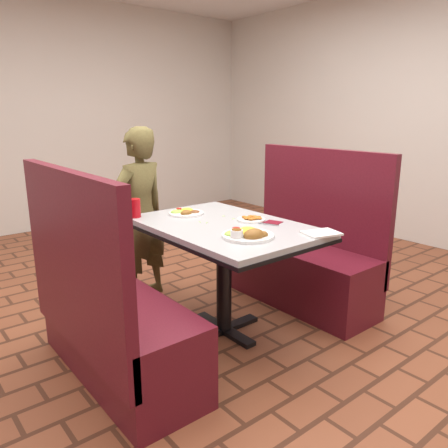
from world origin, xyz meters
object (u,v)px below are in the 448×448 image
at_px(diner_person, 140,215).
at_px(far_dinner_plate, 186,211).
at_px(booth_bench_right, 304,261).
at_px(dining_table, 224,239).
at_px(near_dinner_plate, 248,232).
at_px(plantain_plate, 251,219).
at_px(booth_bench_left, 111,321).
at_px(red_tumbler, 134,208).

bearing_deg(diner_person, far_dinner_plate, 88.91).
bearing_deg(booth_bench_right, far_dinner_plate, 155.20).
xyz_separation_m(dining_table, near_dinner_plate, (-0.09, -0.32, 0.13)).
bearing_deg(plantain_plate, booth_bench_right, 3.95).
height_order(booth_bench_left, near_dinner_plate, booth_bench_left).
bearing_deg(near_dinner_plate, dining_table, 74.33).
distance_m(dining_table, booth_bench_right, 0.86).
relative_size(plantain_plate, red_tumbler, 1.49).
bearing_deg(near_dinner_plate, booth_bench_left, 155.51).
height_order(booth_bench_right, plantain_plate, booth_bench_right).
distance_m(booth_bench_right, plantain_plate, 0.74).
distance_m(booth_bench_left, far_dinner_plate, 0.96).
distance_m(far_dinner_plate, plantain_plate, 0.48).
height_order(far_dinner_plate, red_tumbler, red_tumbler).
bearing_deg(dining_table, plantain_plate, -11.99).
bearing_deg(booth_bench_right, booth_bench_left, 180.00).
xyz_separation_m(diner_person, red_tumbler, (-0.22, -0.35, 0.14)).
relative_size(diner_person, red_tumbler, 10.71).
distance_m(booth_bench_left, booth_bench_right, 1.60).
bearing_deg(booth_bench_right, red_tumbler, 155.35).
distance_m(far_dinner_plate, red_tumbler, 0.35).
bearing_deg(red_tumbler, near_dinner_plate, -73.05).
bearing_deg(booth_bench_left, red_tumbler, 49.53).
bearing_deg(booth_bench_left, far_dinner_plate, 26.59).
height_order(near_dinner_plate, far_dinner_plate, near_dinner_plate).
distance_m(diner_person, far_dinner_plate, 0.51).
xyz_separation_m(dining_table, booth_bench_right, (0.80, 0.00, -0.32)).
xyz_separation_m(booth_bench_left, booth_bench_right, (1.60, 0.00, 0.00)).
distance_m(dining_table, plantain_plate, 0.23).
height_order(dining_table, red_tumbler, red_tumbler).
bearing_deg(far_dinner_plate, diner_person, 100.83).
relative_size(far_dinner_plate, red_tumbler, 1.93).
bearing_deg(far_dinner_plate, dining_table, -85.24).
bearing_deg(booth_bench_right, near_dinner_plate, -160.06).
bearing_deg(dining_table, booth_bench_left, 180.00).
height_order(booth_bench_right, red_tumbler, booth_bench_right).
relative_size(booth_bench_left, far_dinner_plate, 4.99).
bearing_deg(booth_bench_left, dining_table, 0.00).
bearing_deg(near_dinner_plate, booth_bench_right, 19.94).
xyz_separation_m(booth_bench_left, near_dinner_plate, (0.71, -0.32, 0.45)).
relative_size(dining_table, booth_bench_left, 1.01).
height_order(booth_bench_left, diner_person, diner_person).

